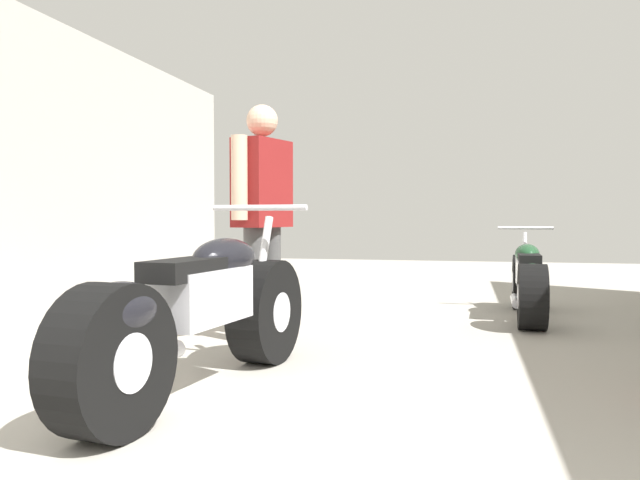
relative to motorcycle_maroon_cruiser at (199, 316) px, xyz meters
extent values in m
plane|color=#A8A399|center=(0.74, 1.09, -0.42)|extent=(18.81, 18.81, 0.00)
cylinder|color=black|center=(0.11, 0.79, -0.09)|extent=(0.32, 0.69, 0.66)
cylinder|color=silver|center=(0.11, 0.79, -0.09)|extent=(0.27, 0.28, 0.25)
cylinder|color=black|center=(-0.10, -0.70, -0.09)|extent=(0.32, 0.69, 0.66)
cylinder|color=silver|center=(-0.10, -0.70, -0.09)|extent=(0.27, 0.28, 0.25)
cube|color=silver|center=(0.01, 0.04, 0.10)|extent=(0.34, 0.69, 0.29)
ellipsoid|color=black|center=(0.04, 0.27, 0.28)|extent=(0.34, 0.57, 0.23)
cube|color=black|center=(-0.02, -0.14, 0.25)|extent=(0.30, 0.52, 0.10)
ellipsoid|color=black|center=(-0.09, -0.65, 0.12)|extent=(0.33, 0.49, 0.25)
cylinder|color=silver|center=(0.11, 0.75, 0.22)|extent=(0.09, 0.27, 0.60)
cylinder|color=silver|center=(0.10, 0.70, 0.57)|extent=(0.64, 0.13, 0.04)
cylinder|color=silver|center=(-0.18, -0.24, -0.19)|extent=(0.17, 0.58, 0.09)
cylinder|color=black|center=(1.96, 3.64, -0.15)|extent=(0.24, 0.56, 0.55)
cylinder|color=silver|center=(1.96, 3.64, -0.15)|extent=(0.24, 0.22, 0.21)
cylinder|color=black|center=(1.91, 2.39, -0.15)|extent=(0.24, 0.56, 0.55)
cylinder|color=silver|center=(1.91, 2.39, -0.15)|extent=(0.24, 0.22, 0.21)
cube|color=silver|center=(1.93, 3.01, 0.01)|extent=(0.23, 0.56, 0.24)
ellipsoid|color=#1E4728|center=(1.94, 3.20, 0.16)|extent=(0.24, 0.45, 0.19)
cube|color=black|center=(1.93, 2.86, 0.14)|extent=(0.20, 0.42, 0.09)
ellipsoid|color=#1E4728|center=(1.91, 2.44, 0.03)|extent=(0.24, 0.39, 0.21)
cylinder|color=silver|center=(1.96, 3.60, 0.11)|extent=(0.05, 0.22, 0.50)
cylinder|color=silver|center=(1.96, 3.57, 0.40)|extent=(0.53, 0.05, 0.03)
cylinder|color=silver|center=(1.81, 2.76, -0.23)|extent=(0.09, 0.47, 0.08)
cylinder|color=#4C4C4C|center=(-0.10, 1.60, 0.01)|extent=(0.20, 0.20, 0.86)
cylinder|color=#4C4C4C|center=(-0.16, 1.39, 0.01)|extent=(0.20, 0.20, 0.86)
cube|color=maroon|center=(-0.13, 1.50, 0.77)|extent=(0.37, 0.53, 0.66)
cylinder|color=beige|center=(-0.05, 1.78, 0.80)|extent=(0.14, 0.14, 0.60)
cylinder|color=beige|center=(-0.21, 1.21, 0.80)|extent=(0.14, 0.14, 0.60)
sphere|color=beige|center=(-0.13, 1.50, 1.24)|extent=(0.24, 0.24, 0.24)
camera|label=1|loc=(1.36, -3.12, 0.52)|focal=35.90mm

